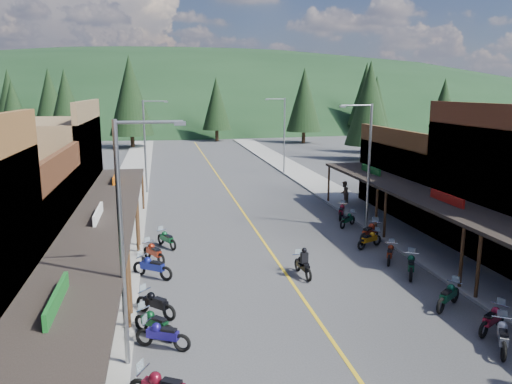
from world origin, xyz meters
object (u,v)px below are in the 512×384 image
streetlight_1 (146,142)px  pine_7 (9,99)px  streetlight_3 (283,132)px  bike_west_7 (155,302)px  bike_east_8 (390,252)px  rider_on_bike (303,264)px  pine_6 (444,103)px  bike_east_5 (493,318)px  pine_4 (304,100)px  pine_10 (66,105)px  bike_east_6 (448,295)px  bike_west_5 (163,334)px  pine_3 (216,104)px  bike_east_4 (503,335)px  pine_9 (376,108)px  bike_east_12 (342,211)px  streetlight_0 (126,235)px  bike_west_6 (155,322)px  streetlight_2 (367,161)px  pine_1 (50,99)px  bike_east_11 (348,219)px  bike_east_10 (370,231)px  bike_west_9 (154,252)px  pine_2 (130,95)px  pine_11 (369,103)px  shop_east_3 (436,178)px  pedestrian_east_b (344,193)px  bike_east_7 (411,264)px  bike_west_10 (167,238)px  bike_west_8 (152,266)px  shop_west_3 (31,177)px

streetlight_1 → pine_7: (-25.05, 54.00, 2.78)m
streetlight_3 → streetlight_1: bearing=-150.1°
bike_west_7 → bike_east_8: (11.98, 4.14, -0.04)m
streetlight_1 → rider_on_bike: bearing=-70.2°
pine_6 → bike_east_5: size_ratio=5.63×
pine_4 → pine_10: bearing=-164.5°
pine_4 → bike_east_6: pine_4 is taller
bike_west_5 → bike_east_8: size_ratio=1.06×
pine_3 → bike_east_4: bearing=-88.8°
pine_6 → pine_9: size_ratio=1.02×
pine_4 → bike_east_12: size_ratio=6.16×
streetlight_0 → bike_west_6: streetlight_0 is taller
streetlight_2 → pine_4: 53.23m
pine_3 → bike_west_6: pine_3 is taller
pine_1 → bike_east_12: (30.45, -59.21, -6.66)m
bike_west_5 → bike_east_11: bike_west_5 is taller
bike_east_10 → bike_east_11: 3.47m
bike_west_6 → bike_west_9: size_ratio=0.97×
bike_west_7 → pine_2: bearing=47.9°
pine_11 → bike_east_10: pine_11 is taller
shop_east_3 → pedestrian_east_b: shop_east_3 is taller
bike_east_10 → bike_east_7: bearing=-44.6°
streetlight_3 → bike_east_10: streetlight_3 is taller
pine_1 → bike_east_7: (29.84, -70.26, -6.64)m
bike_west_7 → bike_east_11: bearing=-3.7°
pine_3 → pine_10: pine_10 is taller
pine_1 → bike_east_4: size_ratio=6.08×
bike_east_8 → bike_east_11: bearing=118.2°
streetlight_0 → pine_3: bearing=81.4°
bike_east_10 → bike_west_9: bearing=-126.7°
bike_west_10 → bike_east_5: 17.18m
bike_west_9 → bike_east_5: 16.02m
bike_west_8 → pine_1: bearing=50.7°
shop_west_3 → bike_west_10: size_ratio=5.64×
rider_on_bike → streetlight_0: bearing=-144.4°
pine_6 → bike_east_8: size_ratio=5.84×
bike_west_5 → bike_east_6: size_ratio=0.98×
streetlight_2 → pine_9: 40.78m
bike_west_8 → bike_east_6: 13.27m
shop_east_3 → pine_9: (10.25, 33.70, 3.85)m
pine_11 → bike_west_6: pine_11 is taller
pine_9 → bike_east_4: 55.83m
bike_west_10 → bike_east_4: 17.79m
pine_6 → rider_on_bike: bearing=-125.6°
pine_3 → bike_east_7: size_ratio=5.30×
shop_west_3 → streetlight_1: bearing=57.4°
pine_6 → bike_west_5: pine_6 is taller
bike_west_8 → pine_10: bearing=49.8°
streetlight_1 → bike_east_5: size_ratio=4.09×
streetlight_2 → bike_east_8: size_ratio=4.25×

